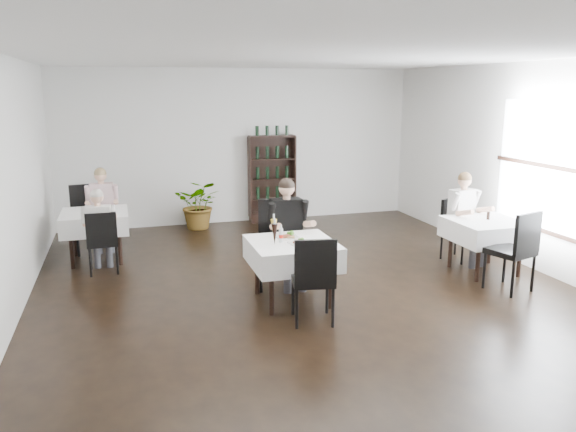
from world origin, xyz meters
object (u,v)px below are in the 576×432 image
Objects in this scene: potted_tree at (200,204)px; diner_main at (288,224)px; wine_shelf at (272,179)px; main_table at (292,253)px.

potted_tree is 3.61m from diner_main.
wine_shelf reaches higher than diner_main.
diner_main is at bearing -101.78° from wine_shelf.
wine_shelf is at bearing 8.60° from potted_tree.
potted_tree is at bearing 98.13° from main_table.
wine_shelf is at bearing 78.22° from main_table.
main_table is at bearing -101.78° from wine_shelf.
potted_tree is (-1.48, -0.22, -0.37)m from wine_shelf.
diner_main is at bearing -78.68° from potted_tree.
main_table is 0.71× the size of diner_main.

